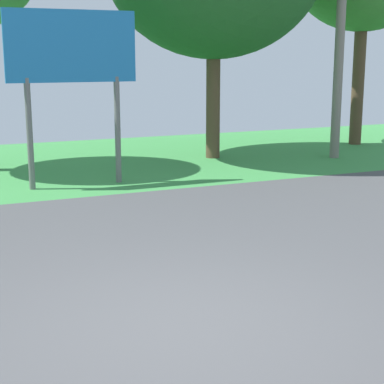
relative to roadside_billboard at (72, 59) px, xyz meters
name	(u,v)px	position (x,y,z in m)	size (l,w,h in m)	color
ground_plane	(106,247)	(-0.57, -4.19, -2.60)	(40.00, 22.00, 0.20)	#4C4C4F
roadside_billboard	(72,59)	(0.00, 0.00, 0.00)	(2.60, 0.12, 3.50)	slate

